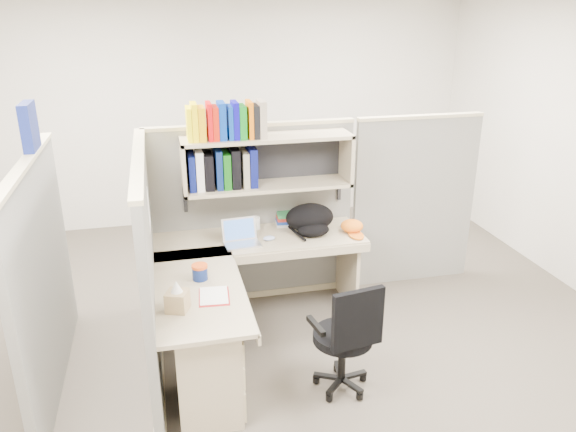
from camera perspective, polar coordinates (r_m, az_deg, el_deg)
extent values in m
plane|color=#3D382F|center=(4.56, -1.38, -13.42)|extent=(6.00, 6.00, 0.00)
plane|color=beige|center=(6.84, -6.80, 10.48)|extent=(6.00, 0.00, 6.00)
cube|color=#5E5E59|center=(4.98, -3.61, 0.01)|extent=(1.80, 0.06, 1.60)
cube|color=tan|center=(4.75, -3.84, 9.23)|extent=(1.80, 0.08, 0.03)
cube|color=#5E5E59|center=(4.10, -13.94, -5.40)|extent=(0.06, 1.80, 1.60)
cube|color=tan|center=(3.82, -15.00, 5.65)|extent=(0.08, 1.80, 0.03)
cube|color=#5E5E59|center=(4.18, -23.60, -6.09)|extent=(0.06, 1.80, 1.60)
cube|color=#5E5E59|center=(5.44, 12.69, 1.35)|extent=(1.20, 0.06, 1.60)
cube|color=navy|center=(4.20, -24.81, 8.25)|extent=(0.07, 0.27, 0.32)
cube|color=white|center=(4.08, -13.97, 0.60)|extent=(0.00, 0.21, 0.28)
cube|color=gray|center=(4.59, -2.15, 7.96)|extent=(1.40, 0.34, 0.03)
cube|color=gray|center=(4.70, -2.08, 3.08)|extent=(1.40, 0.34, 0.03)
cube|color=gray|center=(4.56, -10.61, 4.87)|extent=(0.03, 0.34, 0.44)
cube|color=gray|center=(4.82, 5.95, 5.96)|extent=(0.03, 0.34, 0.44)
cube|color=black|center=(4.79, -2.49, 5.98)|extent=(1.38, 0.01, 0.41)
cube|color=#FFEB05|center=(4.47, -10.05, 9.19)|extent=(0.03, 0.20, 0.26)
cube|color=#FDDF05|center=(4.47, -9.50, 9.42)|extent=(0.05, 0.20, 0.29)
cube|color=#DE9F04|center=(4.47, -8.81, 9.28)|extent=(0.06, 0.20, 0.26)
cube|color=red|center=(4.47, -8.00, 9.52)|extent=(0.04, 0.20, 0.29)
cube|color=#B51607|center=(4.48, -7.44, 9.37)|extent=(0.05, 0.20, 0.26)
cube|color=navy|center=(4.48, -6.77, 9.60)|extent=(0.06, 0.20, 0.29)
cube|color=navy|center=(4.49, -5.95, 9.47)|extent=(0.04, 0.20, 0.26)
cube|color=#09048E|center=(4.50, -5.41, 9.69)|extent=(0.04, 0.20, 0.29)
cube|color=#087114|center=(4.51, -4.73, 9.54)|extent=(0.06, 0.20, 0.26)
cube|color=orange|center=(4.51, -3.93, 9.77)|extent=(0.04, 0.20, 0.29)
cube|color=black|center=(4.52, -3.38, 9.62)|extent=(0.05, 0.20, 0.26)
cube|color=gray|center=(4.53, -2.72, 9.84)|extent=(0.06, 0.20, 0.29)
cube|color=#081050|center=(4.60, -9.77, 4.46)|extent=(0.05, 0.24, 0.29)
cube|color=silver|center=(4.60, -9.01, 4.70)|extent=(0.06, 0.24, 0.32)
cube|color=black|center=(4.61, -8.11, 4.59)|extent=(0.07, 0.24, 0.29)
cube|color=#07194C|center=(4.61, -7.10, 4.85)|extent=(0.05, 0.24, 0.32)
cube|color=#0B4D0C|center=(4.62, -6.33, 4.73)|extent=(0.06, 0.24, 0.29)
cube|color=black|center=(4.63, -5.45, 4.97)|extent=(0.07, 0.24, 0.32)
cube|color=gray|center=(4.64, -4.44, 4.86)|extent=(0.05, 0.24, 0.29)
cube|color=#080D51|center=(4.65, -3.69, 5.09)|extent=(0.06, 0.24, 0.32)
cube|color=gray|center=(4.71, -2.90, -2.35)|extent=(1.74, 0.60, 0.03)
cube|color=gray|center=(3.96, -9.02, -7.37)|extent=(0.60, 1.34, 0.03)
cube|color=gray|center=(4.46, -2.18, -4.25)|extent=(1.74, 0.02, 0.07)
cube|color=gray|center=(4.00, -4.67, -7.40)|extent=(0.02, 1.34, 0.07)
cube|color=gray|center=(3.86, -8.24, -14.70)|extent=(0.40, 0.55, 0.68)
cube|color=tan|center=(3.76, -5.15, -11.89)|extent=(0.02, 0.50, 0.16)
cube|color=tan|center=(3.86, -5.06, -14.14)|extent=(0.02, 0.50, 0.16)
cube|color=tan|center=(3.99, -4.96, -16.72)|extent=(0.02, 0.50, 0.22)
cube|color=#B2B2B7|center=(3.76, -4.99, -11.88)|extent=(0.01, 0.12, 0.01)
cube|color=gray|center=(5.08, 6.06, -5.17)|extent=(0.03, 0.55, 0.70)
cylinder|color=navy|center=(4.04, -8.94, -5.75)|extent=(0.11, 0.11, 0.10)
cylinder|color=#E24D15|center=(4.02, -8.98, -5.06)|extent=(0.11, 0.11, 0.02)
ellipsoid|color=#8FA0CB|center=(4.64, -1.94, -2.27)|extent=(0.11, 0.08, 0.04)
cylinder|color=white|center=(4.86, -3.31, -0.73)|extent=(0.08, 0.08, 0.11)
cylinder|color=black|center=(3.96, 5.59, -12.09)|extent=(0.41, 0.41, 0.06)
cube|color=black|center=(3.69, 7.11, -10.37)|extent=(0.36, 0.10, 0.41)
cylinder|color=black|center=(4.06, 5.50, -14.11)|extent=(0.05, 0.05, 0.36)
cylinder|color=black|center=(4.18, 5.40, -16.44)|extent=(0.40, 0.40, 0.09)
cube|color=black|center=(3.81, 2.86, -11.08)|extent=(0.07, 0.24, 0.04)
cube|color=black|center=(3.98, 8.33, -9.77)|extent=(0.07, 0.24, 0.04)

